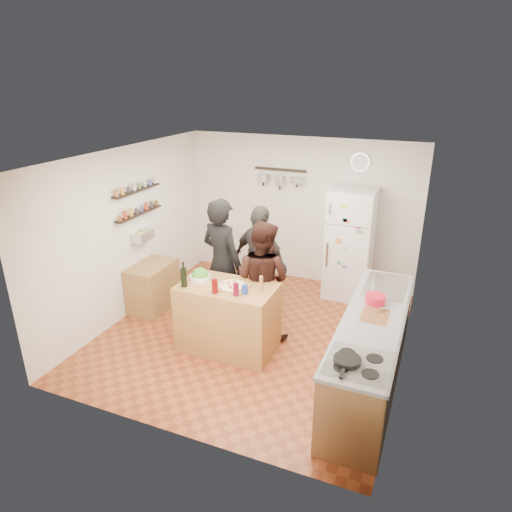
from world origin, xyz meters
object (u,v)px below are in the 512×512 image
at_px(fridge, 350,244).
at_px(side_table, 153,286).
at_px(person_back, 260,262).
at_px(salad_bowl, 200,277).
at_px(person_center, 262,280).
at_px(wine_bottle, 184,278).
at_px(salt_canister, 245,289).
at_px(wall_clock, 360,162).
at_px(person_left, 222,263).
at_px(skillet, 347,360).
at_px(prep_island, 228,317).
at_px(red_bowl, 375,299).
at_px(counter_run, 371,353).
at_px(pepper_mill, 261,285).

bearing_deg(fridge, side_table, -148.82).
height_order(person_back, side_table, person_back).
height_order(salad_bowl, person_center, person_center).
relative_size(person_center, side_table, 2.08).
relative_size(wine_bottle, person_center, 0.15).
relative_size(salt_canister, wall_clock, 0.41).
relative_size(person_left, skillet, 7.18).
xyz_separation_m(prep_island, person_back, (0.04, 1.03, 0.40)).
distance_m(wine_bottle, red_bowl, 2.37).
relative_size(salad_bowl, salt_canister, 2.26).
height_order(prep_island, salad_bowl, salad_bowl).
height_order(prep_island, wall_clock, wall_clock).
relative_size(person_back, counter_run, 0.65).
relative_size(fridge, side_table, 2.25).
xyz_separation_m(salad_bowl, counter_run, (2.30, -0.16, -0.49)).
bearing_deg(red_bowl, person_left, 170.65).
xyz_separation_m(person_center, person_back, (-0.25, 0.54, 0.02)).
bearing_deg(person_left, salad_bowl, 101.32).
height_order(prep_island, counter_run, prep_island).
distance_m(person_center, side_table, 1.91).
bearing_deg(person_center, salad_bowl, 43.78).
bearing_deg(counter_run, prep_island, 176.67).
distance_m(skillet, side_table, 3.77).
xyz_separation_m(fridge, wall_clock, (0.00, 0.33, 1.25)).
height_order(person_center, fridge, fridge).
distance_m(fridge, wall_clock, 1.29).
xyz_separation_m(person_left, side_table, (-1.20, -0.03, -0.58)).
bearing_deg(pepper_mill, skillet, -40.65).
height_order(pepper_mill, wall_clock, wall_clock).
bearing_deg(person_left, prep_island, 138.69).
distance_m(pepper_mill, side_table, 2.17).
distance_m(skillet, wall_clock, 3.86).
height_order(prep_island, fridge, fridge).
height_order(person_back, red_bowl, person_back).
xyz_separation_m(skillet, wall_clock, (-0.65, 3.61, 1.20)).
bearing_deg(person_back, pepper_mill, 134.09).
distance_m(person_back, red_bowl, 1.96).
relative_size(pepper_mill, salt_canister, 1.28).
distance_m(wall_clock, side_table, 3.78).
relative_size(person_left, person_center, 1.13).
relative_size(salt_canister, person_left, 0.07).
distance_m(person_center, fridge, 1.90).
distance_m(salad_bowl, salt_canister, 0.74).
relative_size(skillet, fridge, 0.15).
height_order(salt_canister, fridge, fridge).
bearing_deg(person_center, wine_bottle, 53.91).
bearing_deg(person_left, person_back, -115.54).
bearing_deg(prep_island, person_left, 121.63).
relative_size(wine_bottle, side_table, 0.31).
xyz_separation_m(pepper_mill, wall_clock, (0.68, 2.47, 1.16)).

